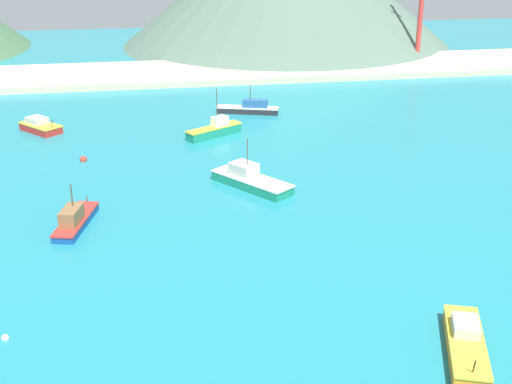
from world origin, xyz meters
name	(u,v)px	position (x,y,z in m)	size (l,w,h in m)	color
ground	(430,239)	(0.00, 30.00, -0.25)	(260.00, 280.00, 0.50)	teal
fishing_boat_0	(250,180)	(-15.93, 46.64, 0.91)	(9.14, 10.61, 5.93)	#198466
fishing_boat_2	(250,108)	(-10.96, 78.49, 0.84)	(10.15, 4.79, 4.67)	#232328
fishing_boat_4	(215,130)	(-17.91, 67.31, 0.95)	(8.70, 6.39, 7.11)	#198466
fishing_boat_6	(40,126)	(-43.45, 73.83, 0.80)	(6.84, 7.17, 2.39)	red
fishing_boat_9	(466,344)	(-5.30, 10.80, 0.78)	(5.66, 9.84, 2.60)	orange
fishing_boat_10	(75,220)	(-35.84, 38.38, 0.88)	(4.43, 9.31, 4.87)	#14478C
buoy_0	(5,338)	(-39.71, 18.35, 0.11)	(0.61, 0.61, 0.61)	silver
buoy_1	(83,160)	(-36.29, 59.43, 0.17)	(0.97, 0.97, 0.97)	red
beach_strip	(280,69)	(0.00, 107.74, 0.60)	(247.00, 20.37, 1.20)	#C6B793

